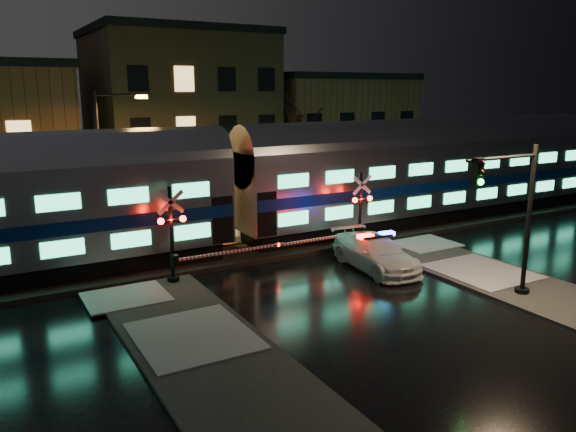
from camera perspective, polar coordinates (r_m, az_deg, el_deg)
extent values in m
plane|color=black|center=(23.62, 2.84, -6.40)|extent=(120.00, 120.00, 0.00)
cube|color=black|center=(27.73, -2.72, -3.22)|extent=(90.00, 4.20, 0.24)
cube|color=#2D2D2D|center=(15.92, -5.67, -16.19)|extent=(4.00, 20.00, 0.12)
cube|color=#2D2D2D|center=(23.80, 24.48, -7.28)|extent=(4.00, 20.00, 0.12)
cube|color=brown|center=(43.65, -11.05, 9.91)|extent=(12.00, 11.00, 11.50)
cube|color=brown|center=(49.06, 3.90, 8.64)|extent=(12.00, 10.00, 8.50)
cube|color=black|center=(34.17, 14.61, 0.34)|extent=(24.00, 2.40, 0.80)
cube|color=#B7BAC1|center=(33.77, 14.83, 4.15)|extent=(25.00, 3.05, 3.80)
cube|color=navy|center=(33.83, 14.79, 3.48)|extent=(24.75, 3.09, 0.55)
cube|color=#43FFBA|center=(32.88, 16.60, 1.78)|extent=(21.00, 0.05, 0.62)
cube|color=#43FFBA|center=(32.60, 16.80, 4.89)|extent=(21.00, 0.05, 0.62)
cylinder|color=#B7BAC1|center=(33.57, 15.00, 7.02)|extent=(25.00, 3.05, 3.05)
imported|color=silver|center=(24.96, 8.88, -3.73)|extent=(2.48, 5.20, 1.46)
cube|color=black|center=(24.75, 8.94, -2.01)|extent=(1.55, 0.52, 0.10)
cube|color=#FF0C05|center=(24.45, 7.87, -2.06)|extent=(0.70, 0.40, 0.17)
cube|color=#1426FF|center=(25.04, 9.99, -1.78)|extent=(0.70, 0.40, 0.17)
cylinder|color=black|center=(27.65, 7.20, -3.30)|extent=(0.49, 0.49, 0.29)
cylinder|color=black|center=(27.21, 7.31, 0.35)|extent=(0.16, 0.16, 3.90)
sphere|color=#FF0C05|center=(26.67, 6.83, 1.61)|extent=(0.25, 0.25, 0.25)
sphere|color=#FF0C05|center=(27.20, 8.32, 1.78)|extent=(0.25, 0.25, 0.25)
cube|color=white|center=(25.87, 3.25, -2.33)|extent=(4.88, 0.10, 0.10)
cube|color=black|center=(27.23, 7.57, -1.65)|extent=(0.25, 0.30, 0.45)
cylinder|color=black|center=(23.48, -11.56, -6.39)|extent=(0.50, 0.50, 0.30)
cylinder|color=black|center=(22.95, -11.77, -2.01)|extent=(0.16, 0.16, 4.01)
sphere|color=#FF0C05|center=(22.49, -12.79, -0.53)|extent=(0.26, 0.26, 0.26)
sphere|color=#FF0C05|center=(22.75, -10.63, -0.27)|extent=(0.26, 0.26, 0.26)
cube|color=white|center=(23.83, -5.74, -3.63)|extent=(5.01, 0.10, 0.10)
cube|color=black|center=(22.98, -11.47, -4.45)|extent=(0.25, 0.30, 0.45)
cylinder|color=black|center=(23.53, 22.66, -7.12)|extent=(0.54, 0.54, 0.29)
cylinder|color=black|center=(22.79, 23.25, -0.58)|extent=(0.17, 0.17, 5.80)
cylinder|color=black|center=(21.02, 20.95, 5.54)|extent=(3.48, 0.12, 0.12)
cube|color=black|center=(19.95, 18.71, 4.24)|extent=(0.31, 0.27, 0.97)
sphere|color=#0CFF3F|center=(19.89, 18.99, 3.29)|extent=(0.21, 0.21, 0.21)
cylinder|color=black|center=(28.57, -18.56, 4.23)|extent=(0.19, 0.19, 7.68)
cylinder|color=black|center=(28.55, -16.77, 11.70)|extent=(2.30, 0.12, 0.12)
cube|color=orange|center=(28.81, -14.68, 11.64)|extent=(0.53, 0.27, 0.17)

